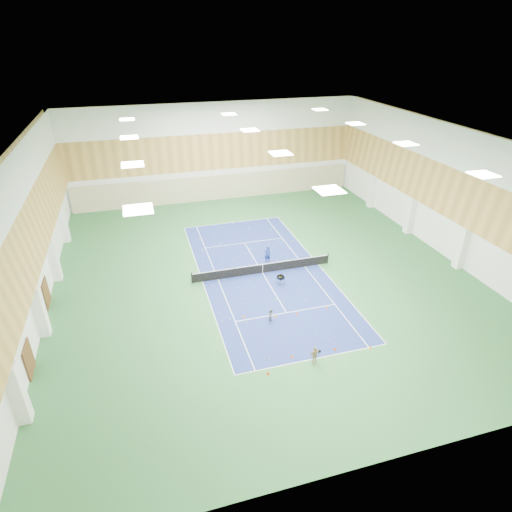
# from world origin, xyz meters

# --- Properties ---
(ground) EXTENTS (40.00, 40.00, 0.00)m
(ground) POSITION_xyz_m (0.00, 0.00, 0.00)
(ground) COLOR #296131
(ground) RESTS_ON ground
(room_shell) EXTENTS (36.00, 40.00, 12.00)m
(room_shell) POSITION_xyz_m (0.00, 0.00, 6.00)
(room_shell) COLOR white
(room_shell) RESTS_ON ground
(wood_cladding) EXTENTS (36.00, 40.00, 8.00)m
(wood_cladding) POSITION_xyz_m (0.00, 0.00, 8.00)
(wood_cladding) COLOR tan
(wood_cladding) RESTS_ON room_shell
(ceiling_light_grid) EXTENTS (21.40, 25.40, 0.06)m
(ceiling_light_grid) POSITION_xyz_m (0.00, 0.00, 11.92)
(ceiling_light_grid) COLOR white
(ceiling_light_grid) RESTS_ON room_shell
(court_surface) EXTENTS (10.97, 23.77, 0.01)m
(court_surface) POSITION_xyz_m (0.00, 0.00, 0.01)
(court_surface) COLOR navy
(court_surface) RESTS_ON ground
(tennis_balls_scatter) EXTENTS (10.57, 22.77, 0.07)m
(tennis_balls_scatter) POSITION_xyz_m (0.00, 0.00, 0.05)
(tennis_balls_scatter) COLOR #B2D023
(tennis_balls_scatter) RESTS_ON ground
(tennis_net) EXTENTS (12.80, 0.10, 1.10)m
(tennis_net) POSITION_xyz_m (0.00, 0.00, 0.55)
(tennis_net) COLOR black
(tennis_net) RESTS_ON ground
(back_curtain) EXTENTS (35.40, 0.16, 3.20)m
(back_curtain) POSITION_xyz_m (0.00, 19.75, 1.60)
(back_curtain) COLOR #C6B793
(back_curtain) RESTS_ON ground
(door_left_a) EXTENTS (0.08, 1.80, 2.20)m
(door_left_a) POSITION_xyz_m (-17.92, -8.00, 1.10)
(door_left_a) COLOR #593319
(door_left_a) RESTS_ON ground
(door_left_b) EXTENTS (0.08, 1.80, 2.20)m
(door_left_b) POSITION_xyz_m (-17.92, 0.00, 1.10)
(door_left_b) COLOR #593319
(door_left_b) RESTS_ON ground
(coach) EXTENTS (0.67, 0.49, 1.70)m
(coach) POSITION_xyz_m (1.05, 1.92, 0.85)
(coach) COLOR navy
(coach) RESTS_ON ground
(child_court) EXTENTS (0.70, 0.70, 1.15)m
(child_court) POSITION_xyz_m (-1.47, -7.11, 0.57)
(child_court) COLOR gray
(child_court) RESTS_ON ground
(child_apron) EXTENTS (0.82, 0.43, 1.34)m
(child_apron) POSITION_xyz_m (-0.16, -12.24, 0.67)
(child_apron) COLOR tan
(child_apron) RESTS_ON ground
(ball_cart) EXTENTS (0.65, 0.65, 0.90)m
(ball_cart) POSITION_xyz_m (0.91, -2.34, 0.45)
(ball_cart) COLOR black
(ball_cart) RESTS_ON ground
(cone_svc_a) EXTENTS (0.22, 0.22, 0.24)m
(cone_svc_a) POSITION_xyz_m (-3.38, -6.04, 0.12)
(cone_svc_a) COLOR #D7670B
(cone_svc_a) RESTS_ON ground
(cone_svc_b) EXTENTS (0.18, 0.18, 0.20)m
(cone_svc_b) POSITION_xyz_m (-0.98, -6.68, 0.10)
(cone_svc_b) COLOR #FF560D
(cone_svc_b) RESTS_ON ground
(cone_svc_c) EXTENTS (0.22, 0.22, 0.24)m
(cone_svc_c) POSITION_xyz_m (0.67, -6.81, 0.12)
(cone_svc_c) COLOR #E44B0C
(cone_svc_c) RESTS_ON ground
(cone_svc_d) EXTENTS (0.18, 0.18, 0.20)m
(cone_svc_d) POSITION_xyz_m (3.29, -6.70, 0.10)
(cone_svc_d) COLOR #F3530C
(cone_svc_d) RESTS_ON ground
(cone_base_a) EXTENTS (0.23, 0.23, 0.25)m
(cone_base_a) POSITION_xyz_m (-3.41, -12.38, 0.13)
(cone_base_a) COLOR #D5460B
(cone_base_a) RESTS_ON ground
(cone_base_b) EXTENTS (0.19, 0.19, 0.21)m
(cone_base_b) POSITION_xyz_m (-1.37, -11.31, 0.11)
(cone_base_b) COLOR orange
(cone_base_b) RESTS_ON ground
(cone_base_c) EXTENTS (0.22, 0.22, 0.24)m
(cone_base_c) POSITION_xyz_m (1.75, -11.44, 0.12)
(cone_base_c) COLOR #E54A0C
(cone_base_c) RESTS_ON ground
(cone_base_d) EXTENTS (0.22, 0.22, 0.24)m
(cone_base_d) POSITION_xyz_m (4.16, -11.99, 0.12)
(cone_base_d) COLOR orange
(cone_base_d) RESTS_ON ground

